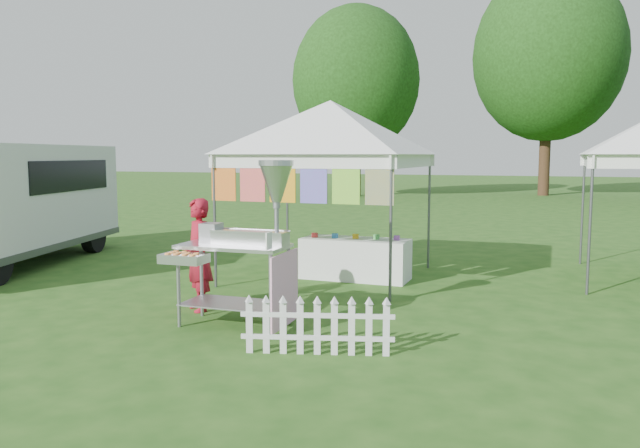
% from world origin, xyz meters
% --- Properties ---
extents(ground, '(120.00, 120.00, 0.00)m').
position_xyz_m(ground, '(0.00, 0.00, 0.00)').
color(ground, '#234F16').
rests_on(ground, ground).
extents(canopy_main, '(4.24, 4.24, 3.45)m').
position_xyz_m(canopy_main, '(0.00, 3.49, 2.99)').
color(canopy_main, '#59595E').
rests_on(canopy_main, ground).
extents(tree_left, '(6.40, 6.40, 9.53)m').
position_xyz_m(tree_left, '(-6.00, 24.00, 5.83)').
color(tree_left, '#3C2916').
rests_on(tree_left, ground).
extents(tree_mid, '(7.60, 7.60, 11.52)m').
position_xyz_m(tree_mid, '(3.00, 28.00, 7.14)').
color(tree_mid, '#3C2916').
rests_on(tree_mid, ground).
extents(donut_cart, '(1.45, 1.04, 2.03)m').
position_xyz_m(donut_cart, '(0.15, 0.19, 1.19)').
color(donut_cart, gray).
rests_on(donut_cart, ground).
extents(vendor, '(0.66, 0.64, 1.52)m').
position_xyz_m(vendor, '(-0.87, 0.69, 0.76)').
color(vendor, maroon).
rests_on(vendor, ground).
extents(cargo_van, '(3.54, 5.87, 2.28)m').
position_xyz_m(cargo_van, '(-6.21, 2.48, 1.23)').
color(cargo_van, silver).
rests_on(cargo_van, ground).
extents(picket_fence, '(1.56, 0.48, 0.56)m').
position_xyz_m(picket_fence, '(1.30, -0.51, 0.29)').
color(picket_fence, silver).
rests_on(picket_fence, ground).
extents(display_table, '(1.80, 0.70, 0.69)m').
position_xyz_m(display_table, '(0.46, 3.49, 0.34)').
color(display_table, white).
rests_on(display_table, ground).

